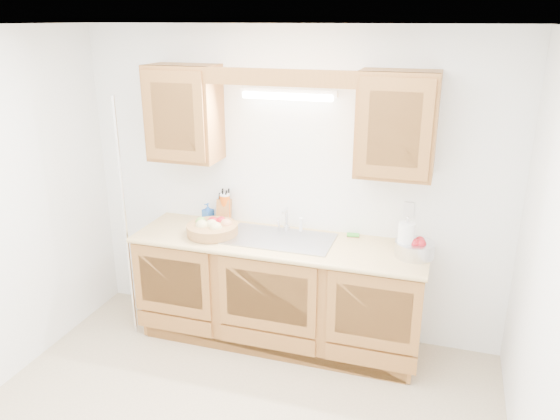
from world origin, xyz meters
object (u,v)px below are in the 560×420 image
at_px(paper_towel, 406,240).
at_px(apple_bowl, 415,248).
at_px(knife_block, 224,211).
at_px(fruit_basket, 212,228).

relative_size(paper_towel, apple_bowl, 1.05).
distance_m(paper_towel, apple_bowl, 0.09).
relative_size(knife_block, apple_bowl, 1.04).
bearing_deg(paper_towel, knife_block, 171.22).
relative_size(fruit_basket, knife_block, 1.35).
height_order(fruit_basket, apple_bowl, apple_bowl).
bearing_deg(apple_bowl, fruit_basket, -177.96).
distance_m(fruit_basket, knife_block, 0.28).
bearing_deg(knife_block, fruit_basket, -95.56).
relative_size(knife_block, paper_towel, 0.99).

